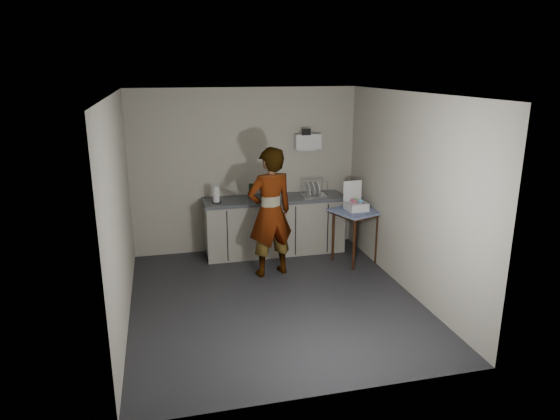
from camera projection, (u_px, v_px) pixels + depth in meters
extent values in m
plane|color=#26262A|center=(274.00, 300.00, 6.43)|extent=(4.00, 4.00, 0.00)
cube|color=beige|center=(246.00, 171.00, 7.93)|extent=(3.60, 0.02, 2.60)
cube|color=beige|center=(408.00, 194.00, 6.48)|extent=(0.02, 4.00, 2.60)
cube|color=beige|center=(121.00, 213.00, 5.67)|extent=(0.02, 4.00, 2.60)
cube|color=white|center=(273.00, 94.00, 5.72)|extent=(3.60, 4.00, 0.01)
cube|color=black|center=(275.00, 249.00, 8.10)|extent=(2.20, 0.52, 0.08)
cube|color=#AAA697|center=(274.00, 227.00, 7.99)|extent=(2.20, 0.58, 0.86)
cube|color=#45494E|center=(274.00, 199.00, 7.87)|extent=(2.24, 0.62, 0.05)
cube|color=black|center=(227.00, 236.00, 7.54)|extent=(0.02, 0.01, 0.80)
cube|color=black|center=(262.00, 234.00, 7.66)|extent=(0.02, 0.01, 0.80)
cube|color=black|center=(296.00, 231.00, 7.78)|extent=(0.01, 0.01, 0.80)
cube|color=black|center=(328.00, 228.00, 7.90)|extent=(0.02, 0.01, 0.80)
cube|color=white|center=(308.00, 141.00, 7.97)|extent=(0.42, 0.16, 0.24)
cube|color=white|center=(307.00, 150.00, 8.06)|extent=(0.30, 0.06, 0.04)
cube|color=black|center=(306.00, 132.00, 7.83)|extent=(0.14, 0.02, 0.10)
cylinder|color=#3B1D0D|center=(354.00, 245.00, 7.30)|extent=(0.04, 0.04, 0.75)
cylinder|color=#3B1D0D|center=(377.00, 240.00, 7.55)|extent=(0.04, 0.04, 0.75)
cylinder|color=#3B1D0D|center=(333.00, 237.00, 7.67)|extent=(0.04, 0.04, 0.75)
cylinder|color=#3B1D0D|center=(356.00, 231.00, 7.92)|extent=(0.04, 0.04, 0.75)
cube|color=#3B1D0D|center=(356.00, 213.00, 7.50)|extent=(0.72, 0.72, 0.04)
cube|color=navy|center=(356.00, 211.00, 7.49)|extent=(0.82, 0.82, 0.03)
imported|color=#B2A593|center=(270.00, 212.00, 7.00)|extent=(0.76, 0.59, 1.86)
imported|color=black|center=(263.00, 191.00, 7.72)|extent=(0.10, 0.11, 0.27)
cylinder|color=red|center=(267.00, 194.00, 7.87)|extent=(0.06, 0.06, 0.11)
cylinder|color=black|center=(251.00, 191.00, 7.78)|extent=(0.07, 0.07, 0.23)
cylinder|color=black|center=(217.00, 202.00, 7.57)|extent=(0.14, 0.14, 0.01)
cylinder|color=white|center=(216.00, 194.00, 7.53)|extent=(0.10, 0.10, 0.24)
cube|color=silver|center=(314.00, 195.00, 7.96)|extent=(0.39, 0.29, 0.02)
cylinder|color=silver|center=(306.00, 190.00, 7.76)|extent=(0.01, 0.01, 0.26)
cylinder|color=silver|center=(327.00, 188.00, 7.84)|extent=(0.01, 0.01, 0.26)
cylinder|color=silver|center=(301.00, 186.00, 8.00)|extent=(0.01, 0.01, 0.26)
cylinder|color=silver|center=(322.00, 185.00, 8.08)|extent=(0.01, 0.01, 0.26)
cylinder|color=white|center=(308.00, 189.00, 7.90)|extent=(0.05, 0.22, 0.21)
cylinder|color=white|center=(313.00, 188.00, 7.92)|extent=(0.05, 0.22, 0.21)
cylinder|color=white|center=(318.00, 188.00, 7.94)|extent=(0.05, 0.22, 0.21)
cube|color=white|center=(356.00, 210.00, 7.51)|extent=(0.32, 0.32, 0.01)
cube|color=white|center=(361.00, 208.00, 7.36)|extent=(0.30, 0.03, 0.11)
cube|color=white|center=(352.00, 203.00, 7.62)|extent=(0.30, 0.03, 0.11)
cube|color=white|center=(348.00, 207.00, 7.45)|extent=(0.03, 0.30, 0.11)
cube|color=white|center=(365.00, 205.00, 7.53)|extent=(0.03, 0.30, 0.11)
cube|color=white|center=(352.00, 190.00, 7.58)|extent=(0.30, 0.03, 0.30)
cylinder|color=silver|center=(356.00, 206.00, 7.49)|extent=(0.20, 0.20, 0.11)
sphere|color=#E45488|center=(355.00, 202.00, 7.42)|extent=(0.07, 0.07, 0.07)
sphere|color=#5CB7FB|center=(361.00, 201.00, 7.45)|extent=(0.07, 0.07, 0.07)
sphere|color=#5ADB61|center=(355.00, 200.00, 7.52)|extent=(0.07, 0.07, 0.07)
sphere|color=#E45488|center=(353.00, 200.00, 7.50)|extent=(0.07, 0.07, 0.07)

